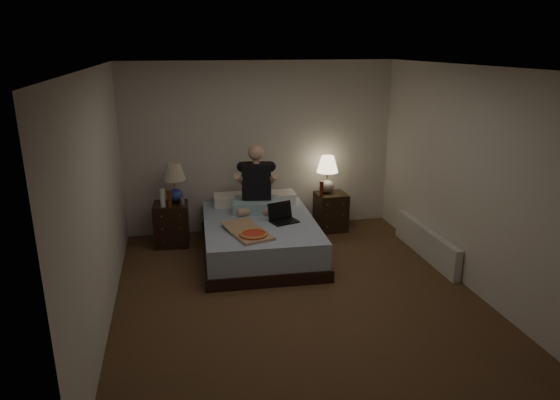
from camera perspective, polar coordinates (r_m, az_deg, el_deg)
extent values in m
cube|color=brown|center=(5.76, 1.92, -10.76)|extent=(4.00, 4.50, 0.00)
cube|color=white|center=(5.08, 2.21, 14.96)|extent=(4.00, 4.50, 0.00)
cube|color=silver|center=(7.42, -2.20, 6.01)|extent=(4.00, 0.00, 2.50)
cube|color=silver|center=(3.29, 11.76, -9.45)|extent=(4.00, 0.00, 2.50)
cube|color=silver|center=(5.19, -19.91, -0.08)|extent=(0.00, 4.50, 2.50)
cube|color=silver|center=(6.07, 20.69, 2.30)|extent=(0.00, 4.50, 2.50)
cube|color=#506FA0|center=(6.69, -2.32, -4.30)|extent=(1.53, 1.99, 0.48)
cube|color=black|center=(7.16, -12.30, -2.71)|extent=(0.49, 0.45, 0.60)
cube|color=black|center=(7.59, 5.82, -1.33)|extent=(0.47, 0.42, 0.58)
cylinder|color=white|center=(6.91, -13.26, 0.21)|extent=(0.07, 0.07, 0.25)
cylinder|color=#A8A8A3|center=(6.97, -11.13, -0.14)|extent=(0.07, 0.07, 0.10)
cylinder|color=#58260C|center=(6.88, -12.54, 0.11)|extent=(0.06, 0.06, 0.23)
cylinder|color=#521B0B|center=(7.33, 4.77, 1.30)|extent=(0.06, 0.06, 0.23)
cube|color=silver|center=(6.91, 16.30, -4.68)|extent=(0.10, 1.60, 0.40)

